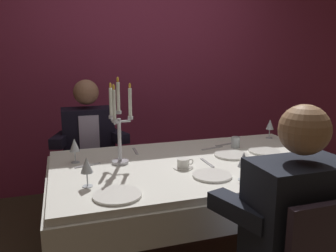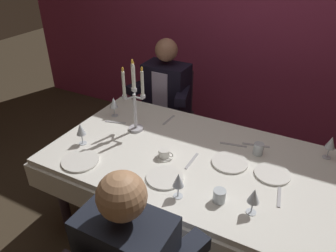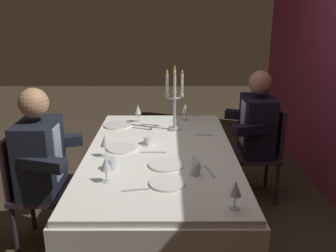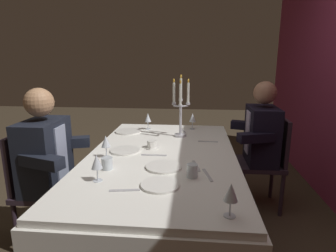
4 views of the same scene
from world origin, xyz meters
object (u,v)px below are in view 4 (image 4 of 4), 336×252
dinner_plate_2 (128,131)px  wine_glass_0 (97,162)px  dining_table (162,169)px  wine_glass_4 (106,142)px  dinner_plate_3 (125,150)px  seated_diner_0 (262,135)px  candelabra (181,110)px  dinner_plate_1 (164,167)px  seated_diner_1 (44,155)px  wine_glass_1 (192,118)px  water_tumbler_0 (107,163)px  wine_glass_2 (148,118)px  coffee_cup_0 (152,145)px  dinner_plate_0 (160,185)px  wine_glass_3 (231,193)px  water_tumbler_1 (192,171)px

dinner_plate_2 → wine_glass_0: 1.13m
dining_table → wine_glass_4: (0.11, -0.39, 0.24)m
wine_glass_0 → wine_glass_4: (-0.41, -0.07, 0.00)m
dinner_plate_3 → seated_diner_0: (-0.61, 1.18, -0.01)m
wine_glass_4 → candelabra: bearing=140.2°
dinner_plate_3 → wine_glass_4: size_ratio=1.41×
dinner_plate_3 → dinner_plate_1: bearing=47.5°
seated_diner_0 → seated_diner_1: size_ratio=1.00×
dinner_plate_2 → wine_glass_1: size_ratio=1.51×
dining_table → water_tumbler_0: (0.33, -0.32, 0.16)m
dinner_plate_2 → wine_glass_2: (-0.13, 0.18, 0.11)m
seated_diner_0 → coffee_cup_0: bearing=-63.0°
dinner_plate_0 → wine_glass_3: size_ratio=1.36×
wine_glass_2 → wine_glass_4: 0.86m
seated_diner_1 → wine_glass_3: bearing=60.2°
wine_glass_1 → wine_glass_3: 1.62m
dining_table → dinner_plate_3: bearing=-97.3°
candelabra → water_tumbler_0: bearing=-27.7°
wine_glass_3 → dining_table: bearing=-153.7°
dinner_plate_2 → wine_glass_2: wine_glass_2 is taller
dining_table → water_tumbler_0: water_tumbler_0 is taller
wine_glass_0 → candelabra: bearing=156.7°
coffee_cup_0 → wine_glass_4: bearing=-49.9°
dinner_plate_2 → wine_glass_3: (1.44, 0.81, 0.11)m
dinner_plate_0 → water_tumbler_1: (-0.14, 0.18, 0.03)m
coffee_cup_0 → seated_diner_0: seated_diner_0 is taller
candelabra → dinner_plate_0: (1.05, -0.06, -0.24)m
candelabra → seated_diner_1: candelabra is taller
seated_diner_1 → candelabra: bearing=120.6°
water_tumbler_1 → coffee_cup_0: bearing=-149.0°
seated_diner_0 → seated_diner_1: 1.92m
dining_table → dinner_plate_0: bearing=5.6°
dinner_plate_0 → coffee_cup_0: 0.70m
dining_table → water_tumbler_0: size_ratio=24.96×
water_tumbler_0 → coffee_cup_0: size_ratio=0.59×
dinner_plate_1 → dinner_plate_2: same height
wine_glass_0 → wine_glass_1: bearing=157.2°
dinner_plate_2 → water_tumbler_0: 0.94m
dinner_plate_0 → seated_diner_1: seated_diner_1 is taller
water_tumbler_1 → seated_diner_1: bearing=-105.9°
seated_diner_1 → seated_diner_0: bearing=112.5°
wine_glass_3 → wine_glass_4: size_ratio=1.00×
dinner_plate_3 → wine_glass_0: size_ratio=1.41×
dinner_plate_1 → water_tumbler_1: (0.14, 0.19, 0.03)m
dining_table → dinner_plate_0: 0.56m
wine_glass_3 → candelabra: bearing=-167.6°
dinner_plate_0 → wine_glass_1: bearing=172.8°
dinner_plate_1 → water_tumbler_1: bearing=54.1°
wine_glass_0 → water_tumbler_1: bearing=100.7°
wine_glass_1 → water_tumbler_1: size_ratio=1.97×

